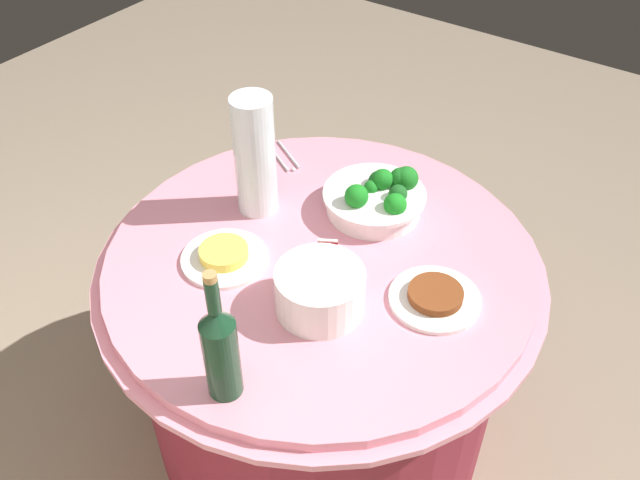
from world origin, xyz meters
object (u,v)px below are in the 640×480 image
at_px(broccoli_bowl, 377,197).
at_px(serving_tongs, 284,157).
at_px(plate_stack, 320,291).
at_px(label_placard_front, 328,247).
at_px(food_plate_fried_egg, 224,256).
at_px(decorative_fruit_vase, 255,159).
at_px(food_plate_stir_fry, 435,297).
at_px(wine_bottle, 220,349).

height_order(broccoli_bowl, serving_tongs, broccoli_bowl).
distance_m(broccoli_bowl, serving_tongs, 0.37).
distance_m(plate_stack, label_placard_front, 0.18).
height_order(broccoli_bowl, food_plate_fried_egg, broccoli_bowl).
height_order(decorative_fruit_vase, food_plate_fried_egg, decorative_fruit_vase).
relative_size(broccoli_bowl, label_placard_front, 5.09).
height_order(food_plate_stir_fry, label_placard_front, label_placard_front).
distance_m(serving_tongs, label_placard_front, 0.46).
bearing_deg(plate_stack, food_plate_fried_egg, 1.30).
relative_size(plate_stack, decorative_fruit_vase, 0.62).
height_order(broccoli_bowl, decorative_fruit_vase, decorative_fruit_vase).
xyz_separation_m(wine_bottle, label_placard_front, (0.06, -0.46, -0.10)).
relative_size(wine_bottle, decorative_fruit_vase, 0.99).
distance_m(wine_bottle, label_placard_front, 0.47).
bearing_deg(wine_bottle, food_plate_fried_egg, -48.41).
relative_size(wine_bottle, food_plate_fried_egg, 1.53).
bearing_deg(serving_tongs, plate_stack, 135.20).
bearing_deg(food_plate_fried_egg, decorative_fruit_vase, -73.15).
xyz_separation_m(wine_bottle, serving_tongs, (0.42, -0.74, -0.12)).
relative_size(wine_bottle, serving_tongs, 2.09).
distance_m(serving_tongs, food_plate_stir_fry, 0.71).
distance_m(plate_stack, food_plate_stir_fry, 0.28).
height_order(plate_stack, food_plate_fried_egg, plate_stack).
xyz_separation_m(food_plate_fried_egg, food_plate_stir_fry, (-0.50, -0.18, -0.00)).
distance_m(plate_stack, wine_bottle, 0.31).
xyz_separation_m(plate_stack, food_plate_stir_fry, (-0.21, -0.17, -0.04)).
height_order(broccoli_bowl, food_plate_stir_fry, broccoli_bowl).
bearing_deg(decorative_fruit_vase, label_placard_front, 168.44).
height_order(serving_tongs, label_placard_front, label_placard_front).
bearing_deg(food_plate_stir_fry, wine_bottle, 63.57).
bearing_deg(food_plate_fried_egg, broccoli_bowl, -118.04).
distance_m(broccoli_bowl, wine_bottle, 0.70).
bearing_deg(food_plate_fried_egg, label_placard_front, -141.54).
distance_m(broccoli_bowl, plate_stack, 0.40).
bearing_deg(serving_tongs, broccoli_bowl, 171.59).
bearing_deg(broccoli_bowl, label_placard_front, 88.86).
xyz_separation_m(broccoli_bowl, label_placard_front, (0.00, 0.23, -0.01)).
distance_m(food_plate_fried_egg, food_plate_stir_fry, 0.53).
relative_size(broccoli_bowl, serving_tongs, 1.74).
bearing_deg(broccoli_bowl, food_plate_stir_fry, 143.95).
height_order(broccoli_bowl, label_placard_front, broccoli_bowl).
bearing_deg(label_placard_front, wine_bottle, 97.38).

